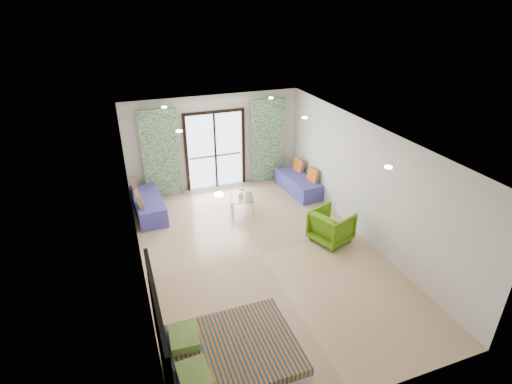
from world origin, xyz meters
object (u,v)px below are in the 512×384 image
object	(u,v)px
armchair	(332,225)
coffee_table	(242,199)
daybed_left	(148,205)
daybed_right	(299,183)
bed	(233,358)

from	to	relation	value
armchair	coffee_table	bearing A→B (deg)	15.64
daybed_left	daybed_right	distance (m)	4.23
daybed_left	bed	bearing A→B (deg)	-86.18
coffee_table	bed	bearing A→B (deg)	-109.80
daybed_right	daybed_left	bearing A→B (deg)	173.24
bed	coffee_table	bearing A→B (deg)	70.20
bed	coffee_table	xyz separation A→B (m)	(1.69, 4.69, 0.09)
bed	daybed_right	xyz separation A→B (m)	(3.59, 5.23, -0.01)
coffee_table	armchair	distance (m)	2.52
daybed_right	coffee_table	xyz separation A→B (m)	(-1.90, -0.54, 0.10)
coffee_table	armchair	world-z (taller)	armchair
daybed_left	armchair	world-z (taller)	daybed_left
daybed_right	coffee_table	distance (m)	1.98
daybed_left	armchair	xyz separation A→B (m)	(3.82, -2.71, 0.15)
bed	daybed_left	distance (m)	5.40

